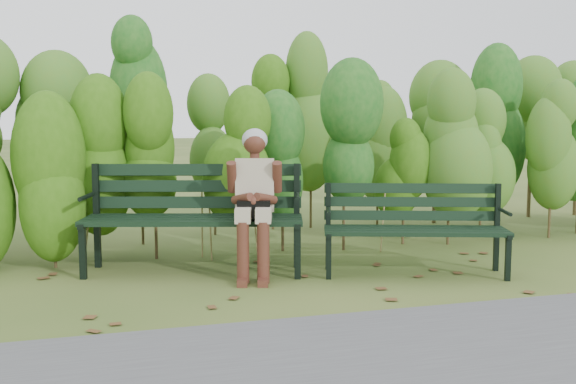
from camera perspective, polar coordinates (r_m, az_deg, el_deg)
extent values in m
plane|color=#38511C|center=(5.74, 0.98, -7.83)|extent=(80.00, 80.00, 0.00)
cube|color=#474749|center=(3.80, 11.22, -15.47)|extent=(60.00, 2.50, 0.01)
cylinder|color=#47381E|center=(6.71, -20.26, -2.67)|extent=(0.03, 0.03, 0.80)
ellipsoid|color=#306110|center=(6.65, -20.47, 2.79)|extent=(0.64, 0.64, 1.44)
cylinder|color=#47381E|center=(6.69, -15.02, -2.52)|extent=(0.03, 0.03, 0.80)
ellipsoid|color=#306110|center=(6.63, -15.18, 2.96)|extent=(0.64, 0.64, 1.44)
cylinder|color=#47381E|center=(6.73, -9.81, -2.34)|extent=(0.03, 0.03, 0.80)
ellipsoid|color=#306110|center=(6.67, -9.92, 3.10)|extent=(0.64, 0.64, 1.44)
cylinder|color=#47381E|center=(6.83, -4.70, -2.15)|extent=(0.03, 0.03, 0.80)
ellipsoid|color=#306110|center=(6.76, -4.75, 3.22)|extent=(0.64, 0.64, 1.44)
cylinder|color=#47381E|center=(6.97, 0.23, -1.95)|extent=(0.03, 0.03, 0.80)
ellipsoid|color=#306110|center=(6.91, 0.24, 3.31)|extent=(0.64, 0.64, 1.44)
cylinder|color=#47381E|center=(7.17, 4.93, -1.74)|extent=(0.03, 0.03, 0.80)
ellipsoid|color=#306110|center=(7.11, 4.98, 3.37)|extent=(0.64, 0.64, 1.44)
cylinder|color=#47381E|center=(7.41, 9.35, -1.54)|extent=(0.03, 0.03, 0.80)
ellipsoid|color=#306110|center=(7.35, 9.44, 3.41)|extent=(0.64, 0.64, 1.44)
cylinder|color=#47381E|center=(7.69, 13.47, -1.34)|extent=(0.03, 0.03, 0.80)
ellipsoid|color=#306110|center=(7.63, 13.59, 3.43)|extent=(0.64, 0.64, 1.44)
cylinder|color=#47381E|center=(8.01, 17.27, -1.15)|extent=(0.03, 0.03, 0.80)
ellipsoid|color=#306110|center=(7.96, 17.43, 3.42)|extent=(0.64, 0.64, 1.44)
cylinder|color=#47381E|center=(8.36, 20.77, -0.97)|extent=(0.03, 0.03, 0.80)
ellipsoid|color=#306110|center=(8.31, 20.95, 3.41)|extent=(0.64, 0.64, 1.44)
cylinder|color=#47381E|center=(7.67, -18.14, -0.37)|extent=(0.04, 0.04, 1.10)
ellipsoid|color=#175719|center=(7.62, -18.37, 6.21)|extent=(0.70, 0.70, 1.98)
cylinder|color=#47381E|center=(7.68, -12.41, -0.20)|extent=(0.04, 0.04, 1.10)
ellipsoid|color=#175719|center=(7.63, -12.57, 6.38)|extent=(0.70, 0.70, 1.98)
cylinder|color=#47381E|center=(7.77, -6.75, -0.02)|extent=(0.04, 0.04, 1.10)
ellipsoid|color=#175719|center=(7.72, -6.84, 6.48)|extent=(0.70, 0.70, 1.98)
cylinder|color=#47381E|center=(7.93, -1.27, 0.15)|extent=(0.04, 0.04, 1.10)
ellipsoid|color=#175719|center=(7.88, -1.29, 6.53)|extent=(0.70, 0.70, 1.98)
cylinder|color=#47381E|center=(8.16, 3.95, 0.32)|extent=(0.04, 0.04, 1.10)
ellipsoid|color=#175719|center=(8.12, 3.99, 6.51)|extent=(0.70, 0.70, 1.98)
cylinder|color=#47381E|center=(8.46, 8.84, 0.47)|extent=(0.04, 0.04, 1.10)
ellipsoid|color=#175719|center=(8.41, 8.94, 6.44)|extent=(0.70, 0.70, 1.98)
cylinder|color=#47381E|center=(8.81, 13.37, 0.60)|extent=(0.04, 0.04, 1.10)
ellipsoid|color=#175719|center=(8.76, 13.52, 6.34)|extent=(0.70, 0.70, 1.98)
cylinder|color=#47381E|center=(9.21, 17.53, 0.73)|extent=(0.04, 0.04, 1.10)
ellipsoid|color=#175719|center=(9.17, 17.72, 6.21)|extent=(0.70, 0.70, 1.98)
cylinder|color=#47381E|center=(9.66, 21.33, 0.83)|extent=(0.04, 0.04, 1.10)
ellipsoid|color=#175719|center=(9.62, 21.54, 6.06)|extent=(0.70, 0.70, 1.98)
cube|color=brown|center=(5.17, -10.95, -9.54)|extent=(0.10, 0.11, 0.01)
cube|color=brown|center=(6.39, 8.33, -6.42)|extent=(0.11, 0.11, 0.01)
cube|color=brown|center=(5.68, 2.16, -7.98)|extent=(0.07, 0.09, 0.01)
cube|color=brown|center=(5.76, -2.41, -7.76)|extent=(0.07, 0.09, 0.01)
cube|color=brown|center=(6.95, 18.97, -5.65)|extent=(0.11, 0.11, 0.01)
cube|color=brown|center=(5.90, -10.09, -7.52)|extent=(0.10, 0.08, 0.01)
cube|color=brown|center=(5.49, 5.54, -8.51)|extent=(0.09, 0.07, 0.01)
cube|color=brown|center=(5.65, 20.13, -8.43)|extent=(0.10, 0.08, 0.01)
cube|color=brown|center=(6.51, 21.90, -6.57)|extent=(0.11, 0.11, 0.01)
cube|color=brown|center=(4.96, 0.11, -10.11)|extent=(0.10, 0.11, 0.01)
cube|color=brown|center=(6.18, -15.88, -7.03)|extent=(0.10, 0.11, 0.01)
cube|color=brown|center=(6.26, -11.67, -6.74)|extent=(0.11, 0.11, 0.01)
cube|color=brown|center=(5.85, -15.38, -7.78)|extent=(0.11, 0.09, 0.01)
cube|color=brown|center=(6.60, 10.75, -6.03)|extent=(0.11, 0.10, 0.01)
cube|color=brown|center=(5.28, -0.59, -9.09)|extent=(0.11, 0.11, 0.01)
cube|color=brown|center=(6.22, -11.90, -6.83)|extent=(0.09, 0.10, 0.01)
cube|color=brown|center=(4.84, -12.75, -10.67)|extent=(0.11, 0.11, 0.01)
cube|color=brown|center=(6.25, 17.55, -6.94)|extent=(0.11, 0.10, 0.01)
cube|color=brown|center=(5.48, 5.27, -8.53)|extent=(0.10, 0.08, 0.01)
cube|color=brown|center=(5.65, -8.81, -8.11)|extent=(0.10, 0.08, 0.01)
cube|color=brown|center=(6.88, 9.05, -5.50)|extent=(0.11, 0.11, 0.01)
cube|color=brown|center=(4.84, -5.48, -10.57)|extent=(0.11, 0.11, 0.01)
cube|color=brown|center=(5.28, -10.97, -9.18)|extent=(0.07, 0.09, 0.01)
cube|color=brown|center=(6.05, -20.68, -7.49)|extent=(0.10, 0.08, 0.01)
cube|color=brown|center=(5.55, -8.29, -8.37)|extent=(0.11, 0.10, 0.01)
cube|color=brown|center=(5.91, -18.68, -7.74)|extent=(0.10, 0.11, 0.01)
cube|color=black|center=(5.91, -8.29, -2.65)|extent=(1.92, 0.65, 0.04)
cube|color=black|center=(6.04, -8.12, -2.45)|extent=(1.92, 0.65, 0.04)
cube|color=black|center=(6.18, -7.95, -2.25)|extent=(1.92, 0.65, 0.04)
cube|color=black|center=(6.31, -7.78, -2.07)|extent=(1.92, 0.65, 0.04)
cube|color=black|center=(6.39, -7.68, -0.88)|extent=(1.90, 0.60, 0.11)
cube|color=black|center=(6.39, -7.68, 0.50)|extent=(1.90, 0.60, 0.11)
cube|color=black|center=(6.39, -7.69, 1.87)|extent=(1.90, 0.60, 0.11)
cube|color=black|center=(6.14, -16.98, -4.84)|extent=(0.07, 0.07, 0.49)
cube|color=black|center=(6.54, -15.89, -1.96)|extent=(0.07, 0.07, 0.98)
cube|color=black|center=(6.31, -16.49, -2.48)|extent=(0.20, 0.54, 0.04)
cylinder|color=black|center=(6.22, -16.69, -0.38)|extent=(0.15, 0.40, 0.04)
cube|color=black|center=(5.88, 0.82, -5.04)|extent=(0.07, 0.07, 0.49)
cube|color=black|center=(6.30, 0.74, -2.02)|extent=(0.07, 0.07, 0.98)
cube|color=black|center=(6.06, 0.78, -2.57)|extent=(0.20, 0.54, 0.04)
cylinder|color=black|center=(5.97, 0.80, -0.38)|extent=(0.15, 0.40, 0.04)
cube|color=black|center=(5.93, 10.97, -3.51)|extent=(1.56, 0.61, 0.04)
cube|color=black|center=(6.04, 10.81, -3.32)|extent=(1.56, 0.61, 0.04)
cube|color=black|center=(6.15, 10.66, -3.15)|extent=(1.56, 0.61, 0.04)
cube|color=black|center=(6.26, 10.51, -2.98)|extent=(1.56, 0.61, 0.04)
cube|color=black|center=(6.33, 10.42, -1.98)|extent=(1.55, 0.56, 0.09)
cube|color=black|center=(6.32, 10.43, -0.83)|extent=(1.55, 0.56, 0.09)
cube|color=black|center=(6.32, 10.43, 0.31)|extent=(1.55, 0.56, 0.09)
cube|color=black|center=(5.89, 3.47, -5.46)|extent=(0.06, 0.06, 0.40)
cube|color=black|center=(6.24, 3.42, -2.92)|extent=(0.06, 0.06, 0.81)
cube|color=black|center=(6.03, 3.45, -3.40)|extent=(0.19, 0.44, 0.04)
cylinder|color=black|center=(5.96, 3.47, -1.61)|extent=(0.14, 0.33, 0.03)
cube|color=black|center=(6.12, 18.13, -5.32)|extent=(0.06, 0.06, 0.40)
cube|color=black|center=(6.45, 17.27, -2.88)|extent=(0.06, 0.06, 0.81)
cube|color=black|center=(6.26, 17.74, -3.35)|extent=(0.19, 0.44, 0.04)
cylinder|color=black|center=(6.19, 17.92, -1.61)|extent=(0.14, 0.33, 0.03)
cube|color=tan|center=(5.85, -3.76, -1.83)|extent=(0.24, 0.42, 0.12)
cube|color=tan|center=(5.85, -2.07, -1.83)|extent=(0.24, 0.42, 0.12)
cylinder|color=#4D2619|center=(5.75, -3.83, -5.14)|extent=(0.13, 0.13, 0.53)
cylinder|color=#4D2619|center=(5.74, -2.11, -5.15)|extent=(0.13, 0.13, 0.53)
cube|color=#4D2619|center=(5.72, -3.86, -7.60)|extent=(0.14, 0.21, 0.06)
cube|color=#4D2619|center=(5.72, -2.12, -7.61)|extent=(0.14, 0.21, 0.06)
cube|color=tan|center=(6.08, -2.82, 0.58)|extent=(0.40, 0.33, 0.50)
cylinder|color=#4D2619|center=(6.04, -2.84, 3.00)|extent=(0.09, 0.09, 0.10)
sphere|color=#4D2619|center=(6.02, -2.85, 4.18)|extent=(0.20, 0.20, 0.20)
ellipsoid|color=gray|center=(6.05, -2.84, 4.42)|extent=(0.23, 0.22, 0.21)
cylinder|color=#4D2619|center=(6.01, -4.77, 1.27)|extent=(0.14, 0.22, 0.30)
cylinder|color=#4D2619|center=(5.99, -0.93, 1.28)|extent=(0.14, 0.22, 0.30)
cylinder|color=#4D2619|center=(5.89, -3.87, -0.55)|extent=(0.17, 0.27, 0.13)
cylinder|color=#4D2619|center=(5.88, -1.92, -0.55)|extent=(0.26, 0.22, 0.13)
sphere|color=#4D2619|center=(5.83, -2.92, -0.81)|extent=(0.11, 0.11, 0.11)
cube|color=black|center=(5.85, -2.91, -1.45)|extent=(0.31, 0.19, 0.15)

